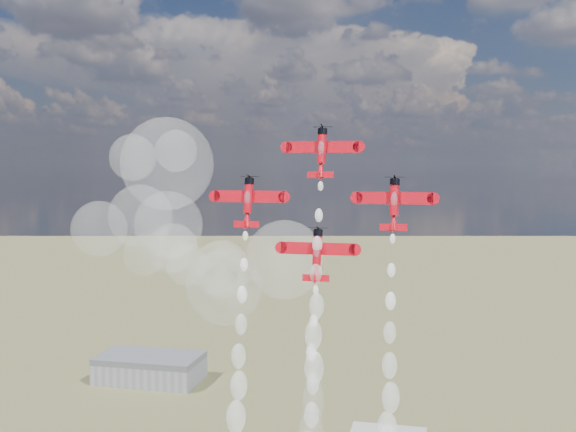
# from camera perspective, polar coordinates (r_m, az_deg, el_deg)

# --- Properties ---
(hangar) EXTENTS (50.00, 28.00, 13.00)m
(hangar) POSITION_cam_1_polar(r_m,az_deg,el_deg) (347.56, -11.61, -12.49)
(hangar) COLOR gray
(hangar) RESTS_ON ground
(plane_lead) EXTENTS (13.88, 5.07, 9.78)m
(plane_lead) POSITION_cam_1_polar(r_m,az_deg,el_deg) (127.27, 2.86, 5.49)
(plane_lead) COLOR red
(plane_lead) RESTS_ON ground
(plane_left) EXTENTS (13.88, 5.07, 9.78)m
(plane_left) POSITION_cam_1_polar(r_m,az_deg,el_deg) (128.44, -3.40, 1.28)
(plane_left) COLOR red
(plane_left) RESTS_ON ground
(plane_right) EXTENTS (13.88, 5.07, 9.78)m
(plane_right) POSITION_cam_1_polar(r_m,az_deg,el_deg) (123.60, 8.98, 1.11)
(plane_right) COLOR red
(plane_right) RESTS_ON ground
(plane_slot) EXTENTS (13.88, 5.07, 9.78)m
(plane_slot) POSITION_cam_1_polar(r_m,az_deg,el_deg) (124.02, 2.47, -3.20)
(plane_slot) COLOR red
(plane_slot) RESTS_ON ground
(smoke_trail_lead) EXTENTS (5.46, 16.04, 57.08)m
(smoke_trail_lead) POSITION_cam_1_polar(r_m,az_deg,el_deg) (124.97, 1.95, -17.48)
(smoke_trail_lead) COLOR white
(smoke_trail_lead) RESTS_ON plane_lead
(drifted_smoke_cloud) EXTENTS (62.07, 36.27, 45.77)m
(drifted_smoke_cloud) POSITION_cam_1_polar(r_m,az_deg,el_deg) (157.72, -8.83, -0.49)
(drifted_smoke_cloud) COLOR white
(drifted_smoke_cloud) RESTS_ON ground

